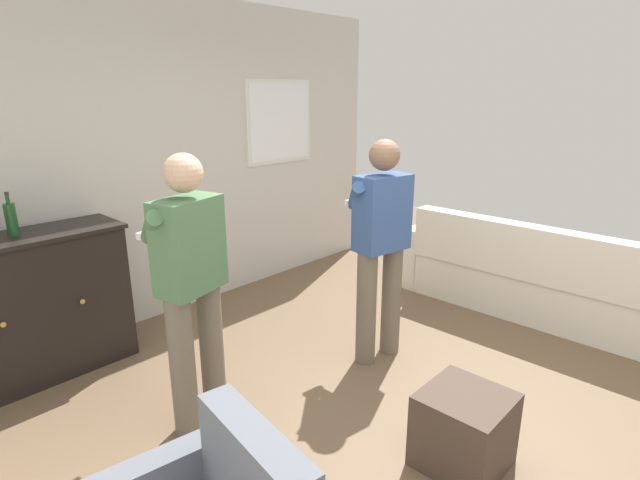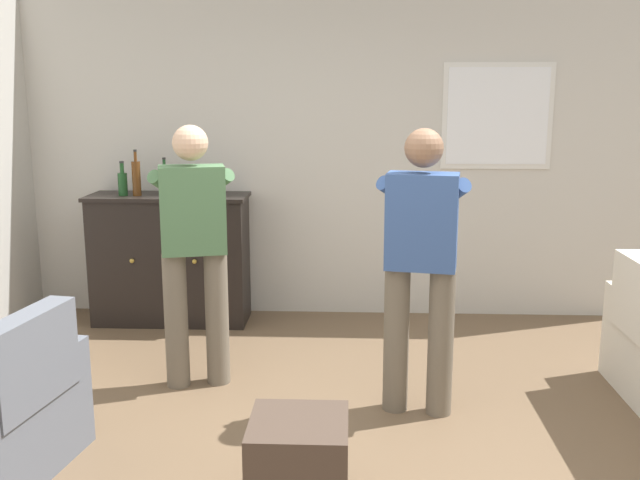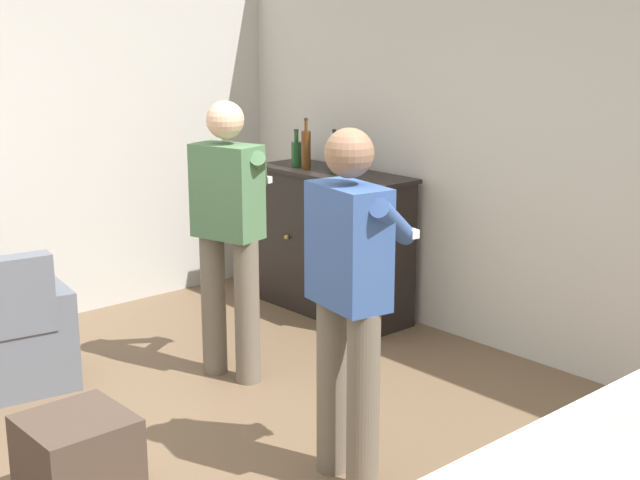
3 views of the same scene
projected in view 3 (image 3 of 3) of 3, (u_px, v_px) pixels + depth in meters
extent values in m
cube|color=beige|center=(524.00, 139.00, 5.55)|extent=(5.20, 0.12, 2.80)
cube|color=slate|center=(54.00, 329.00, 5.41)|extent=(0.65, 0.22, 0.60)
cube|color=black|center=(333.00, 245.00, 6.52)|extent=(1.25, 0.44, 1.03)
cube|color=black|center=(333.00, 173.00, 6.39)|extent=(1.29, 0.48, 0.03)
sphere|color=#B79338|center=(286.00, 237.00, 6.54)|extent=(0.04, 0.04, 0.04)
sphere|color=#B79338|center=(332.00, 250.00, 6.18)|extent=(0.04, 0.04, 0.04)
cylinder|color=#1E4C23|center=(296.00, 154.00, 6.58)|extent=(0.07, 0.07, 0.18)
cylinder|color=#1E4C23|center=(296.00, 137.00, 6.55)|extent=(0.03, 0.03, 0.08)
cylinder|color=#262626|center=(296.00, 130.00, 6.54)|extent=(0.04, 0.04, 0.02)
cylinder|color=#593314|center=(306.00, 150.00, 6.49)|extent=(0.07, 0.07, 0.27)
cylinder|color=#593314|center=(306.00, 126.00, 6.45)|extent=(0.02, 0.02, 0.08)
cylinder|color=#262626|center=(306.00, 119.00, 6.43)|extent=(0.03, 0.03, 0.02)
cylinder|color=#1E4C23|center=(334.00, 155.00, 6.40)|extent=(0.07, 0.07, 0.22)
cylinder|color=#1E4C23|center=(334.00, 136.00, 6.37)|extent=(0.02, 0.02, 0.06)
cylinder|color=#262626|center=(334.00, 130.00, 6.36)|extent=(0.03, 0.03, 0.02)
cube|color=#47382D|center=(78.00, 463.00, 3.96)|extent=(0.45, 0.45, 0.43)
cylinder|color=#6B6051|center=(214.00, 304.00, 5.42)|extent=(0.15, 0.15, 0.88)
cylinder|color=#6B6051|center=(247.00, 312.00, 5.28)|extent=(0.15, 0.15, 0.88)
cube|color=#4C754C|center=(227.00, 191.00, 5.18)|extent=(0.44, 0.31, 0.55)
sphere|color=#D8AD8C|center=(225.00, 120.00, 5.08)|extent=(0.22, 0.22, 0.22)
cylinder|color=#4C754C|center=(229.00, 167.00, 5.34)|extent=(0.24, 0.44, 0.29)
cylinder|color=#4C754C|center=(259.00, 171.00, 5.22)|extent=(0.39, 0.35, 0.29)
cube|color=white|center=(261.00, 179.00, 5.43)|extent=(0.16, 0.08, 0.04)
cylinder|color=#6B6051|center=(332.00, 385.00, 4.23)|extent=(0.15, 0.15, 0.88)
cylinder|color=#6B6051|center=(363.00, 405.00, 4.02)|extent=(0.15, 0.15, 0.88)
cube|color=#385693|center=(348.00, 246.00, 3.95)|extent=(0.43, 0.29, 0.55)
sphere|color=#8C664C|center=(349.00, 153.00, 3.85)|extent=(0.22, 0.22, 0.22)
cylinder|color=#385693|center=(364.00, 213.00, 4.10)|extent=(0.38, 0.37, 0.29)
cylinder|color=#385693|center=(393.00, 222.00, 3.91)|extent=(0.27, 0.43, 0.29)
cube|color=white|center=(406.00, 231.00, 4.11)|extent=(0.15, 0.07, 0.04)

